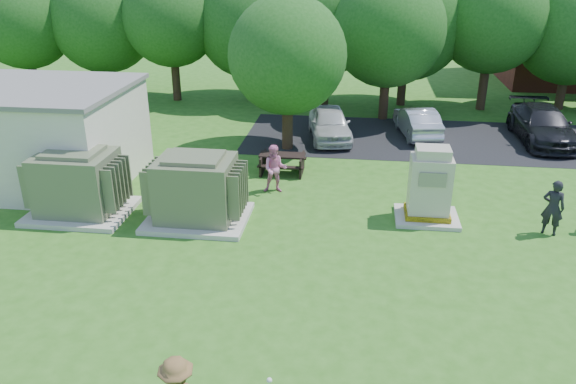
# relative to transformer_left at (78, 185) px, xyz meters

# --- Properties ---
(ground) EXTENTS (120.00, 120.00, 0.00)m
(ground) POSITION_rel_transformer_left_xyz_m (6.50, -4.50, -0.97)
(ground) COLOR #2D6619
(ground) RESTS_ON ground
(parking_strip) EXTENTS (20.00, 6.00, 0.01)m
(parking_strip) POSITION_rel_transformer_left_xyz_m (13.50, 9.00, -0.96)
(parking_strip) COLOR #232326
(parking_strip) RESTS_ON ground
(transformer_left) EXTENTS (3.00, 2.40, 2.07)m
(transformer_left) POSITION_rel_transformer_left_xyz_m (0.00, 0.00, 0.00)
(transformer_left) COLOR beige
(transformer_left) RESTS_ON ground
(transformer_right) EXTENTS (3.00, 2.40, 2.07)m
(transformer_right) POSITION_rel_transformer_left_xyz_m (3.70, 0.00, 0.00)
(transformer_right) COLOR beige
(transformer_right) RESTS_ON ground
(generator_cabinet) EXTENTS (1.88, 1.54, 2.29)m
(generator_cabinet) POSITION_rel_transformer_left_xyz_m (10.54, 0.97, 0.03)
(generator_cabinet) COLOR beige
(generator_cabinet) RESTS_ON ground
(picnic_table) EXTENTS (1.65, 1.24, 0.71)m
(picnic_table) POSITION_rel_transformer_left_xyz_m (5.67, 4.25, -0.53)
(picnic_table) COLOR black
(picnic_table) RESTS_ON ground
(person_by_generator) EXTENTS (0.71, 0.59, 1.65)m
(person_by_generator) POSITION_rel_transformer_left_xyz_m (13.92, 0.46, -0.14)
(person_by_generator) COLOR black
(person_by_generator) RESTS_ON ground
(person_at_picnic) EXTENTS (0.86, 0.70, 1.64)m
(person_at_picnic) POSITION_rel_transformer_left_xyz_m (5.68, 2.47, -0.15)
(person_at_picnic) COLOR pink
(person_at_picnic) RESTS_ON ground
(car_white) EXTENTS (2.30, 4.25, 1.37)m
(car_white) POSITION_rel_transformer_left_xyz_m (7.12, 8.53, -0.28)
(car_white) COLOR silver
(car_white) RESTS_ON ground
(car_silver_a) EXTENTS (1.95, 3.98, 1.25)m
(car_silver_a) POSITION_rel_transformer_left_xyz_m (10.89, 9.47, -0.34)
(car_silver_a) COLOR #B9B9BE
(car_silver_a) RESTS_ON ground
(car_dark) EXTENTS (2.12, 4.98, 1.43)m
(car_dark) POSITION_rel_transformer_left_xyz_m (16.07, 9.34, -0.25)
(car_dark) COLOR black
(car_dark) RESTS_ON ground
(tree_row) EXTENTS (41.30, 13.30, 7.30)m
(tree_row) POSITION_rel_transformer_left_xyz_m (8.25, 14.00, 3.18)
(tree_row) COLOR #47301E
(tree_row) RESTS_ON ground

